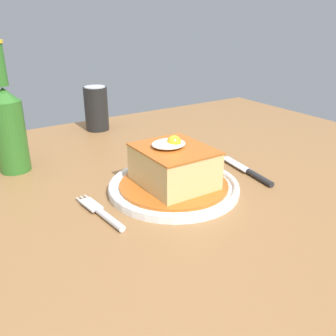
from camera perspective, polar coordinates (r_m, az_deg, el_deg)
name	(u,v)px	position (r m, az deg, el deg)	size (l,w,h in m)	color
dining_table	(173,210)	(0.85, 0.82, -6.46)	(1.26, 0.95, 0.73)	olive
main_plate	(174,186)	(0.71, 0.89, -2.84)	(0.25, 0.25, 0.02)	white
sandwich_meal	(174,168)	(0.69, 0.88, -0.02)	(0.21, 0.21, 0.10)	#B75B1E
fork	(104,214)	(0.63, -9.83, -6.98)	(0.03, 0.14, 0.01)	silver
knife	(252,174)	(0.79, 12.78, -0.83)	(0.04, 0.17, 0.01)	#262628
soda_can	(96,108)	(1.09, -10.91, 8.93)	(0.07, 0.07, 0.12)	black
beer_bottle_green	(9,125)	(0.83, -23.17, 6.01)	(0.06, 0.06, 0.27)	#2D6B23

